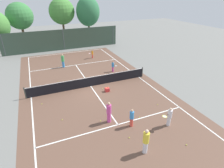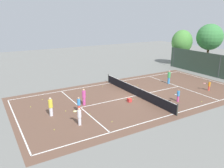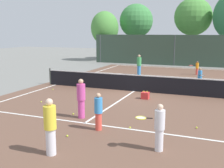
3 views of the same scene
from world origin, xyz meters
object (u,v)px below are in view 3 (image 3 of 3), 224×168
Objects in this scene: tennis_ball_1 at (67,136)px; tennis_ball_5 at (41,102)px; player_4 at (197,68)px; tennis_ball_8 at (144,95)px; tennis_ball_11 at (222,83)px; player_6 at (50,126)px; player_3 at (139,65)px; player_0 at (200,78)px; player_1 at (159,127)px; tennis_ball_4 at (53,89)px; player_5 at (98,111)px; tennis_ball_9 at (106,81)px; tennis_ball_10 at (130,128)px; player_2 at (81,98)px; ball_crate at (145,95)px; tennis_ball_3 at (197,128)px; tennis_ball_6 at (73,114)px.

tennis_ball_5 is at bearing 135.53° from tennis_ball_1.
tennis_ball_8 is (-1.94, -9.22, -0.56)m from player_4.
tennis_ball_11 is at bearing -61.12° from player_4.
player_6 is 6.37m from tennis_ball_5.
player_3 is at bearing 164.94° from tennis_ball_11.
player_1 is at bearing -91.77° from player_0.
player_0 is at bearing 26.27° from tennis_ball_4.
player_4 is 0.82× the size of player_5.
tennis_ball_5 is 5.52m from tennis_ball_8.
tennis_ball_9 is 1.00× the size of tennis_ball_10.
player_2 is 3.53m from tennis_ball_5.
player_3 reaches higher than ball_crate.
tennis_ball_8 and tennis_ball_11 have the same top height.
player_1 is at bearing -28.85° from player_2.
player_1 is at bearing -71.22° from tennis_ball_8.
player_2 is 4.54m from ball_crate.
player_1 is 3.18m from tennis_ball_1.
player_5 is at bearing -97.57° from player_4.
player_0 is at bearing 71.87° from tennis_ball_1.
player_2 is at bearing -115.31° from player_0.
tennis_ball_5 is (1.18, -2.81, 0.00)m from tennis_ball_4.
tennis_ball_8 is (-2.65, -3.55, -0.62)m from player_0.
player_3 is 13.34m from player_5.
tennis_ball_8 is at bearing 126.08° from tennis_ball_3.
player_2 is (-3.65, 2.01, 0.09)m from player_1.
player_6 is at bearing -104.82° from player_0.
player_4 reaches higher than tennis_ball_9.
tennis_ball_4 is 8.10m from tennis_ball_10.
player_6 is at bearing -153.14° from player_1.
player_5 is 20.69× the size of tennis_ball_3.
tennis_ball_10 is (2.26, -0.48, -0.80)m from player_2.
player_4 is at bearing 91.38° from player_1.
player_5 is (2.36, -13.13, -0.16)m from player_3.
player_5 reaches higher than tennis_ball_3.
tennis_ball_4 is at bearing 123.40° from player_6.
tennis_ball_9 is at bearing 131.74° from tennis_ball_3.
tennis_ball_8 is 1.00× the size of tennis_ball_10.
tennis_ball_6 is at bearing -105.45° from player_4.
tennis_ball_10 is (5.35, -1.99, 0.00)m from tennis_ball_5.
player_1 reaches higher than tennis_ball_4.
tennis_ball_6 is at bearing -26.00° from tennis_ball_5.
player_2 is at bearing -174.60° from tennis_ball_3.
player_1 is 21.78× the size of tennis_ball_8.
tennis_ball_8 is (-3.21, 4.40, 0.00)m from tennis_ball_3.
tennis_ball_11 is (4.45, 13.79, -0.82)m from player_6.
player_1 reaches higher than ball_crate.
tennis_ball_10 is at bearing 42.69° from tennis_ball_1.
player_0 is at bearing 88.23° from player_1.
tennis_ball_6 is (-5.08, -0.15, 0.00)m from tennis_ball_3.
player_3 is at bearing 79.39° from tennis_ball_5.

